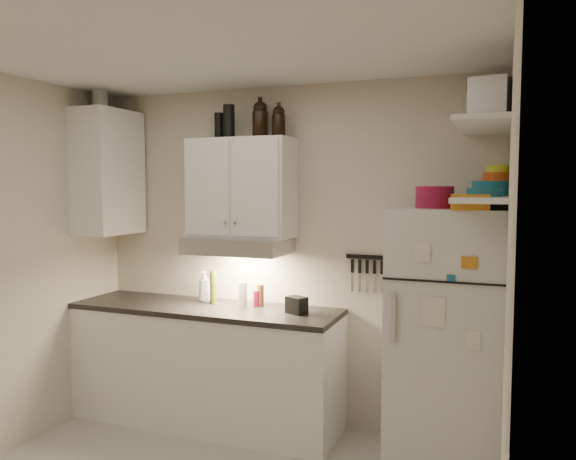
% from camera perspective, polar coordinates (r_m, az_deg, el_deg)
% --- Properties ---
extents(ceiling, '(3.20, 3.00, 0.02)m').
position_cam_1_polar(ceiling, '(3.09, -11.02, 18.88)').
color(ceiling, white).
rests_on(ceiling, ground).
extents(back_wall, '(3.20, 0.02, 2.60)m').
position_cam_1_polar(back_wall, '(4.38, -0.17, -2.60)').
color(back_wall, beige).
rests_on(back_wall, ground).
extents(right_wall, '(0.02, 3.00, 2.60)m').
position_cam_1_polar(right_wall, '(2.59, 21.55, -7.81)').
color(right_wall, beige).
rests_on(right_wall, ground).
extents(base_cabinet, '(2.10, 0.60, 0.88)m').
position_cam_1_polar(base_cabinet, '(4.52, -8.34, -13.59)').
color(base_cabinet, white).
rests_on(base_cabinet, floor).
extents(countertop, '(2.10, 0.62, 0.04)m').
position_cam_1_polar(countertop, '(4.40, -8.41, -7.89)').
color(countertop, black).
rests_on(countertop, base_cabinet).
extents(upper_cabinet, '(0.80, 0.33, 0.75)m').
position_cam_1_polar(upper_cabinet, '(4.30, -4.76, 4.28)').
color(upper_cabinet, white).
rests_on(upper_cabinet, back_wall).
extents(side_cabinet, '(0.33, 0.55, 1.00)m').
position_cam_1_polar(side_cabinet, '(4.80, -17.82, 5.59)').
color(side_cabinet, white).
rests_on(side_cabinet, left_wall).
extents(range_hood, '(0.76, 0.46, 0.12)m').
position_cam_1_polar(range_hood, '(4.27, -5.10, -1.58)').
color(range_hood, silver).
rests_on(range_hood, back_wall).
extents(fridge, '(0.70, 0.68, 1.70)m').
position_cam_1_polar(fridge, '(3.84, 15.78, -10.61)').
color(fridge, silver).
rests_on(fridge, floor).
extents(shelf_hi, '(0.30, 0.95, 0.03)m').
position_cam_1_polar(shelf_hi, '(3.58, 19.27, 10.03)').
color(shelf_hi, white).
rests_on(shelf_hi, right_wall).
extents(shelf_lo, '(0.30, 0.95, 0.03)m').
position_cam_1_polar(shelf_lo, '(3.56, 19.09, 2.97)').
color(shelf_lo, white).
rests_on(shelf_lo, right_wall).
extents(knife_strip, '(0.42, 0.02, 0.03)m').
position_cam_1_polar(knife_strip, '(4.15, 8.76, -2.76)').
color(knife_strip, black).
rests_on(knife_strip, back_wall).
extents(dutch_oven, '(0.27, 0.27, 0.14)m').
position_cam_1_polar(dutch_oven, '(3.66, 14.66, 3.25)').
color(dutch_oven, maroon).
rests_on(dutch_oven, fridge).
extents(book_stack, '(0.24, 0.29, 0.09)m').
position_cam_1_polar(book_stack, '(3.49, 17.96, 2.73)').
color(book_stack, orange).
rests_on(book_stack, fridge).
extents(spice_jar, '(0.06, 0.06, 0.09)m').
position_cam_1_polar(spice_jar, '(3.65, 16.46, 2.82)').
color(spice_jar, silver).
rests_on(spice_jar, fridge).
extents(stock_pot, '(0.32, 0.32, 0.21)m').
position_cam_1_polar(stock_pot, '(3.95, 19.33, 11.20)').
color(stock_pot, silver).
rests_on(stock_pot, shelf_hi).
extents(tin_a, '(0.22, 0.21, 0.18)m').
position_cam_1_polar(tin_a, '(3.53, 19.97, 11.81)').
color(tin_a, '#AAAAAD').
rests_on(tin_a, shelf_hi).
extents(tin_b, '(0.24, 0.24, 0.20)m').
position_cam_1_polar(tin_b, '(3.31, 19.98, 12.54)').
color(tin_b, '#AAAAAD').
rests_on(tin_b, shelf_hi).
extents(bowl_teal, '(0.24, 0.24, 0.10)m').
position_cam_1_polar(bowl_teal, '(3.92, 19.90, 3.99)').
color(bowl_teal, '#186685').
rests_on(bowl_teal, shelf_lo).
extents(bowl_orange, '(0.19, 0.19, 0.06)m').
position_cam_1_polar(bowl_orange, '(4.01, 20.54, 5.08)').
color(bowl_orange, '#D34F13').
rests_on(bowl_orange, bowl_teal).
extents(bowl_yellow, '(0.15, 0.15, 0.05)m').
position_cam_1_polar(bowl_yellow, '(4.01, 20.56, 5.84)').
color(bowl_yellow, yellow).
rests_on(bowl_yellow, bowl_orange).
extents(plates, '(0.25, 0.25, 0.05)m').
position_cam_1_polar(plates, '(3.57, 19.32, 3.62)').
color(plates, '#186685').
rests_on(plates, shelf_lo).
extents(growler_a, '(0.16, 0.16, 0.28)m').
position_cam_1_polar(growler_a, '(4.31, -2.85, 11.17)').
color(growler_a, black).
rests_on(growler_a, upper_cabinet).
extents(growler_b, '(0.12, 0.12, 0.24)m').
position_cam_1_polar(growler_b, '(4.23, -0.95, 10.98)').
color(growler_b, black).
rests_on(growler_b, upper_cabinet).
extents(thermos_a, '(0.10, 0.10, 0.25)m').
position_cam_1_polar(thermos_a, '(4.35, -6.02, 10.89)').
color(thermos_a, black).
rests_on(thermos_a, upper_cabinet).
extents(thermos_b, '(0.07, 0.07, 0.20)m').
position_cam_1_polar(thermos_b, '(4.43, -7.02, 10.43)').
color(thermos_b, black).
rests_on(thermos_b, upper_cabinet).
extents(side_jar, '(0.13, 0.13, 0.17)m').
position_cam_1_polar(side_jar, '(4.86, -18.57, 12.46)').
color(side_jar, silver).
rests_on(side_jar, side_cabinet).
extents(soap_bottle, '(0.11, 0.11, 0.27)m').
position_cam_1_polar(soap_bottle, '(4.53, -8.47, -5.52)').
color(soap_bottle, white).
rests_on(soap_bottle, countertop).
extents(pepper_mill, '(0.06, 0.06, 0.17)m').
position_cam_1_polar(pepper_mill, '(4.32, -2.81, -6.66)').
color(pepper_mill, brown).
rests_on(pepper_mill, countertop).
extents(oil_bottle, '(0.05, 0.05, 0.26)m').
position_cam_1_polar(oil_bottle, '(4.43, -7.55, -5.78)').
color(oil_bottle, '#586018').
rests_on(oil_bottle, countertop).
extents(vinegar_bottle, '(0.07, 0.07, 0.25)m').
position_cam_1_polar(vinegar_bottle, '(4.45, -7.61, -5.87)').
color(vinegar_bottle, black).
rests_on(vinegar_bottle, countertop).
extents(clear_bottle, '(0.08, 0.08, 0.20)m').
position_cam_1_polar(clear_bottle, '(4.29, -4.61, -6.56)').
color(clear_bottle, silver).
rests_on(clear_bottle, countertop).
extents(red_jar, '(0.08, 0.08, 0.12)m').
position_cam_1_polar(red_jar, '(4.33, -3.15, -6.95)').
color(red_jar, maroon).
rests_on(red_jar, countertop).
extents(caddy, '(0.17, 0.15, 0.12)m').
position_cam_1_polar(caddy, '(4.09, 0.89, -7.64)').
color(caddy, black).
rests_on(caddy, countertop).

